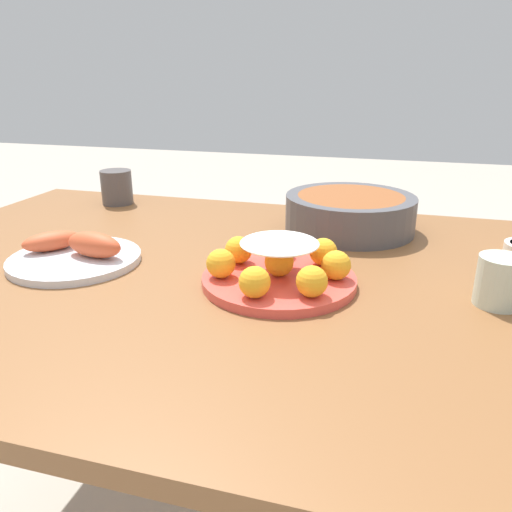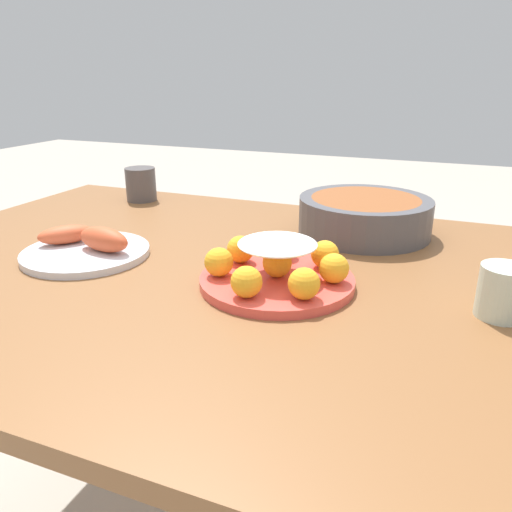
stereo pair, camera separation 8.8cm
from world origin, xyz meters
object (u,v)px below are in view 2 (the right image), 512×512
at_px(dining_table, 237,311).
at_px(cup_near, 503,292).
at_px(seafood_platter, 87,247).
at_px(serving_bowl, 364,215).
at_px(cake_plate, 278,269).
at_px(cup_far, 141,184).

xyz_separation_m(dining_table, cup_near, (0.44, -0.02, 0.13)).
bearing_deg(seafood_platter, dining_table, 7.83).
relative_size(seafood_platter, cup_near, 3.11).
bearing_deg(serving_bowl, dining_table, -120.07).
bearing_deg(dining_table, serving_bowl, 59.93).
relative_size(cake_plate, serving_bowl, 0.91).
height_order(dining_table, cup_far, cup_far).
bearing_deg(cup_near, cup_far, 155.78).
relative_size(cake_plate, seafood_platter, 1.07).
bearing_deg(dining_table, cake_plate, -22.12).
bearing_deg(cup_near, cake_plate, -177.75).
xyz_separation_m(cake_plate, cup_far, (-0.56, 0.42, 0.02)).
bearing_deg(seafood_platter, cup_near, 1.35).
xyz_separation_m(serving_bowl, seafood_platter, (-0.48, -0.35, -0.03)).
height_order(cake_plate, serving_bowl, cake_plate).
relative_size(seafood_platter, cup_far, 2.68).
relative_size(serving_bowl, cup_near, 3.68).
relative_size(dining_table, cake_plate, 5.63).
distance_m(cake_plate, cup_near, 0.35).
bearing_deg(cup_far, serving_bowl, -6.83).
xyz_separation_m(dining_table, seafood_platter, (-0.31, -0.04, 0.10)).
distance_m(cup_near, cup_far, 1.00).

